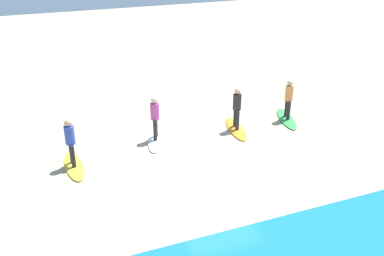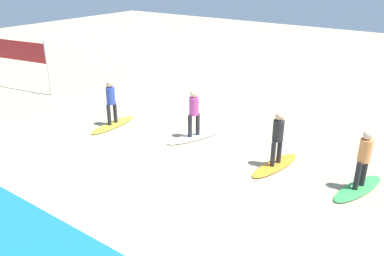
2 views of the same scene
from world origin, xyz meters
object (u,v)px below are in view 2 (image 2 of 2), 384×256
(surfboard_green, at_px, (358,188))
(surfboard_yellow, at_px, (113,125))
(surfer_green, at_px, (364,155))
(surfer_white, at_px, (194,110))
(surfboard_white, at_px, (194,137))
(surfer_yellow, at_px, (111,99))
(surfboard_orange, at_px, (275,165))
(surfer_orange, at_px, (278,135))

(surfboard_green, height_order, surfboard_yellow, same)
(surfboard_green, distance_m, surfer_green, 0.99)
(surfer_green, height_order, surfer_white, same)
(surfboard_white, xyz_separation_m, surfboard_yellow, (3.11, 0.85, 0.00))
(surfboard_white, distance_m, surfboard_yellow, 3.22)
(surfer_green, bearing_deg, surfboard_white, -1.93)
(surfboard_yellow, height_order, surfer_yellow, surfer_yellow)
(surfer_green, relative_size, surfboard_yellow, 0.78)
(surfboard_orange, relative_size, surfboard_white, 1.00)
(surfboard_green, xyz_separation_m, surfer_green, (0.00, 0.00, 0.99))
(surfer_green, xyz_separation_m, surfer_white, (5.54, -0.19, 0.00))
(surfer_white, bearing_deg, surfer_green, 178.07)
(surfboard_orange, bearing_deg, surfboard_yellow, -74.53)
(surfer_green, bearing_deg, surfboard_green, 0.00)
(surfboard_green, relative_size, surfer_green, 1.28)
(surfer_green, relative_size, surfer_yellow, 1.00)
(surfboard_white, xyz_separation_m, surfer_yellow, (3.11, 0.85, 0.99))
(surfboard_orange, distance_m, surfer_white, 3.34)
(surfboard_yellow, bearing_deg, surfer_yellow, -1.59)
(surfboard_green, distance_m, surfboard_yellow, 8.67)
(surfer_white, relative_size, surfboard_yellow, 0.78)
(surfboard_yellow, bearing_deg, surfer_white, 103.73)
(surfboard_green, bearing_deg, surfboard_orange, -71.39)
(surfboard_orange, bearing_deg, surfer_white, -84.75)
(surfboard_white, height_order, surfer_yellow, surfer_yellow)
(surfboard_orange, height_order, surfer_orange, surfer_orange)
(surfboard_yellow, relative_size, surfer_yellow, 1.28)
(surfboard_green, xyz_separation_m, surfer_white, (5.54, -0.19, 0.99))
(surfer_orange, relative_size, surfboard_white, 0.78)
(surfer_green, distance_m, surfboard_yellow, 8.73)
(surfer_green, xyz_separation_m, surfboard_white, (5.54, -0.19, -0.99))
(surfer_orange, relative_size, surfer_yellow, 1.00)
(surfer_green, bearing_deg, surfer_yellow, 4.40)
(surfer_orange, xyz_separation_m, surfboard_white, (3.18, -0.28, -0.99))
(surfboard_orange, bearing_deg, surfer_yellow, -74.53)
(surfboard_green, distance_m, surfer_yellow, 8.73)
(surfboard_yellow, xyz_separation_m, surfer_yellow, (0.00, 0.00, 0.99))
(surfer_white, distance_m, surfboard_yellow, 3.37)
(surfboard_orange, distance_m, surfer_orange, 0.99)
(surfer_white, bearing_deg, surfboard_yellow, 15.32)
(surfer_white, bearing_deg, surfer_orange, 174.99)
(surfer_white, bearing_deg, surfboard_green, 178.07)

